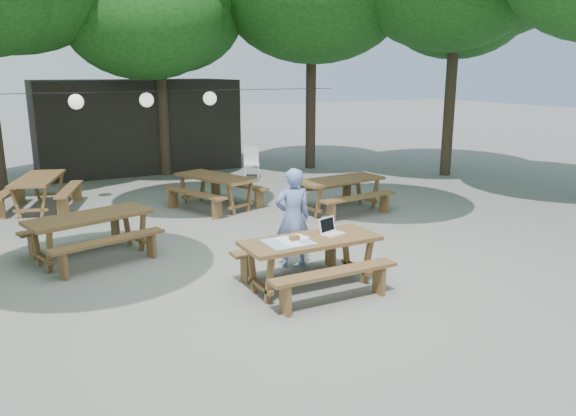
% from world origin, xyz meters
% --- Properties ---
extents(ground, '(80.00, 80.00, 0.00)m').
position_xyz_m(ground, '(0.00, 0.00, 0.00)').
color(ground, '#62625D').
rests_on(ground, ground).
extents(pavilion, '(6.00, 3.00, 2.80)m').
position_xyz_m(pavilion, '(0.50, 10.50, 1.40)').
color(pavilion, black).
rests_on(pavilion, ground).
extents(main_picnic_table, '(2.00, 1.58, 0.75)m').
position_xyz_m(main_picnic_table, '(0.32, -0.99, 0.39)').
color(main_picnic_table, '#53351D').
rests_on(main_picnic_table, ground).
extents(picnic_table_nw, '(2.25, 2.03, 0.75)m').
position_xyz_m(picnic_table_nw, '(-2.28, 1.89, 0.39)').
color(picnic_table_nw, '#53351D').
rests_on(picnic_table_nw, ground).
extents(picnic_table_ne, '(2.07, 1.77, 0.75)m').
position_xyz_m(picnic_table_ne, '(3.18, 2.66, 0.39)').
color(picnic_table_ne, '#53351D').
rests_on(picnic_table_ne, ground).
extents(picnic_table_far_w, '(2.09, 2.30, 0.75)m').
position_xyz_m(picnic_table_far_w, '(-2.76, 5.98, 0.39)').
color(picnic_table_far_w, '#53351D').
rests_on(picnic_table_far_w, ground).
extents(picnic_table_far_e, '(2.15, 2.34, 0.75)m').
position_xyz_m(picnic_table_far_e, '(0.85, 4.27, 0.39)').
color(picnic_table_far_e, '#53351D').
rests_on(picnic_table_far_e, ground).
extents(woman, '(0.65, 0.50, 1.61)m').
position_xyz_m(woman, '(0.54, -0.03, 0.81)').
color(woman, '#6E82C9').
rests_on(woman, ground).
extents(plastic_chair, '(0.57, 0.57, 0.90)m').
position_xyz_m(plastic_chair, '(3.08, 7.26, 0.26)').
color(plastic_chair, white).
rests_on(plastic_chair, ground).
extents(laptop, '(0.39, 0.35, 0.24)m').
position_xyz_m(laptop, '(0.69, -0.91, 0.81)').
color(laptop, white).
rests_on(laptop, main_picnic_table).
extents(tabletop_clutter, '(0.70, 0.56, 0.08)m').
position_xyz_m(tabletop_clutter, '(-0.02, -0.98, 0.76)').
color(tabletop_clutter, '#3875C1').
rests_on(tabletop_clutter, main_picnic_table).
extents(paper_lanterns, '(9.00, 0.34, 0.38)m').
position_xyz_m(paper_lanterns, '(-0.19, 6.00, 2.40)').
color(paper_lanterns, black).
rests_on(paper_lanterns, ground).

